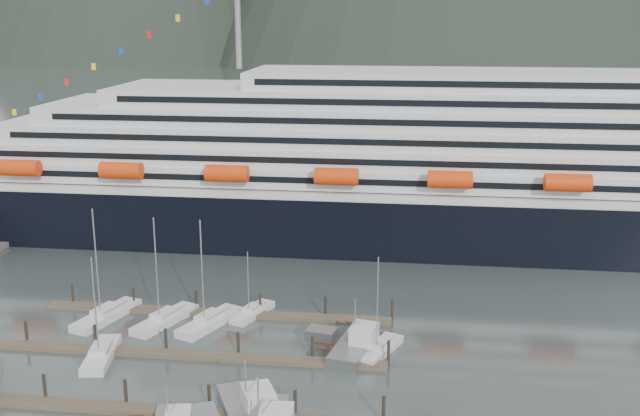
# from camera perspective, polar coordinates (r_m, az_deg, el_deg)

# --- Properties ---
(ground) EXTENTS (1600.00, 1600.00, 0.00)m
(ground) POSITION_cam_1_polar(r_m,az_deg,el_deg) (89.09, -7.48, -12.20)
(ground) COLOR #414C4C
(ground) RESTS_ON ground
(cruise_ship) EXTENTS (210.00, 30.40, 50.30)m
(cruise_ship) POSITION_cam_1_polar(r_m,az_deg,el_deg) (134.83, 10.85, 2.46)
(cruise_ship) COLOR black
(cruise_ship) RESTS_ON ground
(dock_near) EXTENTS (48.18, 2.28, 3.20)m
(dock_near) POSITION_cam_1_polar(r_m,az_deg,el_deg) (81.97, -12.74, -14.77)
(dock_near) COLOR #4B3E30
(dock_near) RESTS_ON ground
(dock_mid) EXTENTS (48.18, 2.28, 3.20)m
(dock_mid) POSITION_cam_1_polar(r_m,az_deg,el_deg) (92.85, -10.00, -10.92)
(dock_mid) COLOR #4B3E30
(dock_mid) RESTS_ON ground
(dock_far) EXTENTS (48.18, 2.28, 3.20)m
(dock_far) POSITION_cam_1_polar(r_m,az_deg,el_deg) (104.22, -7.91, -7.88)
(dock_far) COLOR #4B3E30
(dock_far) RESTS_ON ground
(sailboat_a) EXTENTS (4.37, 9.99, 13.60)m
(sailboat_a) POSITION_cam_1_polar(r_m,az_deg,el_deg) (94.67, -16.33, -10.72)
(sailboat_a) COLOR silver
(sailboat_a) RESTS_ON ground
(sailboat_b) EXTENTS (6.62, 11.14, 15.37)m
(sailboat_b) POSITION_cam_1_polar(r_m,az_deg,el_deg) (102.60, -11.73, -8.36)
(sailboat_b) COLOR silver
(sailboat_b) RESTS_ON ground
(sailboat_c) EXTENTS (6.97, 11.06, 15.32)m
(sailboat_c) POSITION_cam_1_polar(r_m,az_deg,el_deg) (100.78, -8.41, -8.63)
(sailboat_c) COLOR silver
(sailboat_c) RESTS_ON ground
(sailboat_e) EXTENTS (6.23, 11.71, 16.22)m
(sailboat_e) POSITION_cam_1_polar(r_m,az_deg,el_deg) (105.74, -15.95, -7.91)
(sailboat_e) COLOR silver
(sailboat_e) RESTS_ON ground
(sailboat_f) EXTENTS (5.06, 8.40, 9.74)m
(sailboat_f) POSITION_cam_1_polar(r_m,az_deg,el_deg) (103.32, -5.18, -7.96)
(sailboat_f) COLOR silver
(sailboat_f) RESTS_ON ground
(sailboat_h) EXTENTS (5.67, 8.86, 12.94)m
(sailboat_h) POSITION_cam_1_polar(r_m,az_deg,el_deg) (92.62, 4.56, -10.73)
(sailboat_h) COLOR silver
(sailboat_h) RESTS_ON ground
(trawler_d) EXTENTS (11.01, 13.13, 7.59)m
(trawler_d) POSITION_cam_1_polar(r_m,az_deg,el_deg) (78.27, -5.74, -15.43)
(trawler_d) COLOR gray
(trawler_d) RESTS_ON ground
(trawler_e) EXTENTS (9.23, 11.91, 7.41)m
(trawler_e) POSITION_cam_1_polar(r_m,az_deg,el_deg) (92.78, 2.59, -10.29)
(trawler_e) COLOR gray
(trawler_e) RESTS_ON ground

